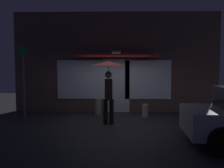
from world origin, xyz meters
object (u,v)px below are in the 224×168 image
Objects in this scene: person_with_umbrella at (109,76)px; street_sign_post at (23,77)px; sidewalk_bollard at (98,107)px; sidewalk_bollard_2 at (145,111)px.

person_with_umbrella is 0.77× the size of street_sign_post.
person_with_umbrella is at bearing -15.44° from street_sign_post.
sidewalk_bollard is 1.28× the size of sidewalk_bollard_2.
sidewalk_bollard reaches higher than sidewalk_bollard_2.
street_sign_post is at bearing -176.07° from sidewalk_bollard_2.
person_with_umbrella is 3.32× the size of sidewalk_bollard.
street_sign_post is at bearing -107.67° from person_with_umbrella.
sidewalk_bollard is 1.87m from sidewalk_bollard_2.
person_with_umbrella reaches higher than sidewalk_bollard.
person_with_umbrella is 2.14m from sidewalk_bollard.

